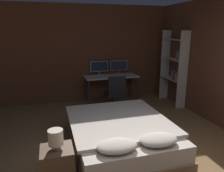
# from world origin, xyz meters

# --- Properties ---
(wall_back) EXTENTS (12.00, 0.06, 2.70)m
(wall_back) POSITION_xyz_m (0.00, 4.34, 1.35)
(wall_back) COLOR brown
(wall_back) RESTS_ON ground_plane
(bed) EXTENTS (1.64, 2.07, 0.61)m
(bed) POSITION_xyz_m (-0.23, 1.40, 0.27)
(bed) COLOR #846647
(bed) RESTS_ON ground_plane
(nightstand) EXTENTS (0.42, 0.40, 0.53)m
(nightstand) POSITION_xyz_m (-1.30, 0.81, 0.26)
(nightstand) COLOR brown
(nightstand) RESTS_ON ground_plane
(bedside_lamp) EXTENTS (0.19, 0.19, 0.26)m
(bedside_lamp) POSITION_xyz_m (-1.30, 0.81, 0.69)
(bedside_lamp) COLOR gray
(bedside_lamp) RESTS_ON nightstand
(desk) EXTENTS (1.49, 0.62, 0.76)m
(desk) POSITION_xyz_m (0.35, 3.96, 0.67)
(desk) COLOR beige
(desk) RESTS_ON ground_plane
(monitor_left) EXTENTS (0.52, 0.16, 0.40)m
(monitor_left) POSITION_xyz_m (0.06, 4.17, 0.99)
(monitor_left) COLOR #B7B7BC
(monitor_left) RESTS_ON desk
(monitor_right) EXTENTS (0.52, 0.16, 0.40)m
(monitor_right) POSITION_xyz_m (0.64, 4.17, 0.99)
(monitor_right) COLOR #B7B7BC
(monitor_right) RESTS_ON desk
(keyboard) EXTENTS (0.41, 0.13, 0.02)m
(keyboard) POSITION_xyz_m (0.35, 3.75, 0.77)
(keyboard) COLOR #B7B7BC
(keyboard) RESTS_ON desk
(computer_mouse) EXTENTS (0.07, 0.05, 0.04)m
(computer_mouse) POSITION_xyz_m (0.64, 3.75, 0.78)
(computer_mouse) COLOR #B7B7BC
(computer_mouse) RESTS_ON desk
(office_chair) EXTENTS (0.52, 0.52, 0.92)m
(office_chair) POSITION_xyz_m (0.26, 3.27, 0.37)
(office_chair) COLOR black
(office_chair) RESTS_ON ground_plane
(bookshelf) EXTENTS (0.27, 0.93, 2.00)m
(bookshelf) POSITION_xyz_m (1.95, 3.26, 1.06)
(bookshelf) COLOR beige
(bookshelf) RESTS_ON ground_plane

